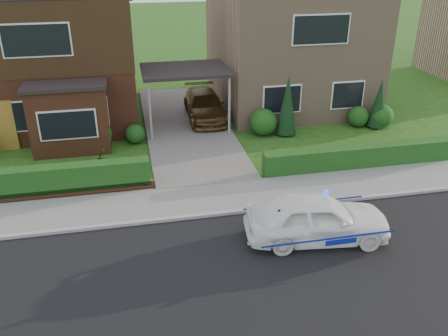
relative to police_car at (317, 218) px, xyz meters
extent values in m
plane|color=#1D4A13|center=(-2.41, -1.20, -0.70)|extent=(120.00, 120.00, 0.00)
cube|color=black|center=(-2.41, -1.20, -0.70)|extent=(60.00, 6.00, 0.02)
cube|color=#9E9993|center=(-2.41, 1.85, -0.64)|extent=(60.00, 0.16, 0.12)
cube|color=slate|center=(-2.41, 2.90, -0.65)|extent=(60.00, 2.00, 0.10)
cube|color=#666059|center=(-2.41, 9.80, -0.64)|extent=(3.80, 12.00, 0.12)
cube|color=brown|center=(-8.21, 12.80, 2.20)|extent=(7.20, 8.00, 5.80)
cube|color=white|center=(-9.79, 8.78, 0.70)|extent=(1.80, 0.08, 1.30)
cube|color=white|center=(-6.63, 8.78, 0.70)|extent=(1.60, 0.08, 1.30)
cube|color=white|center=(-8.21, 8.78, 3.70)|extent=(2.60, 0.08, 1.30)
cube|color=black|center=(-8.21, 12.80, 3.65)|extent=(7.26, 8.06, 2.90)
cube|color=brown|center=(-7.35, 8.10, 0.65)|extent=(3.00, 1.40, 2.70)
cube|color=black|center=(-7.35, 8.10, 2.07)|extent=(3.20, 1.60, 0.14)
cube|color=tan|center=(3.39, 12.80, 2.20)|extent=(7.20, 8.00, 5.80)
cube|color=white|center=(1.81, 8.78, 0.70)|extent=(1.80, 0.08, 1.30)
cube|color=white|center=(4.97, 8.78, 0.70)|extent=(1.60, 0.08, 1.30)
cube|color=white|center=(3.39, 8.78, 3.70)|extent=(2.60, 0.08, 1.30)
cube|color=black|center=(-2.41, 9.80, 2.00)|extent=(3.80, 3.00, 0.14)
cylinder|color=gray|center=(-4.11, 8.40, 0.65)|extent=(0.10, 0.10, 2.70)
cylinder|color=gray|center=(-0.71, 8.40, 0.65)|extent=(0.10, 0.10, 2.70)
cube|color=brown|center=(-8.21, 4.10, -0.52)|extent=(7.70, 0.25, 0.36)
cube|color=#1C3E13|center=(-8.21, 4.25, -0.70)|extent=(7.50, 0.55, 0.90)
cube|color=#1C3E13|center=(3.39, 4.15, -0.70)|extent=(7.50, 0.55, 0.80)
sphere|color=#1C3E13|center=(-6.41, 8.10, -0.04)|extent=(1.32, 1.32, 1.32)
sphere|color=#1C3E13|center=(-4.81, 8.40, -0.28)|extent=(0.84, 0.84, 0.84)
sphere|color=#1C3E13|center=(0.79, 8.20, -0.10)|extent=(1.20, 1.20, 1.20)
sphere|color=#1C3E13|center=(5.39, 8.30, -0.22)|extent=(0.96, 0.96, 0.96)
sphere|color=#1C3E13|center=(6.39, 8.00, -0.16)|extent=(1.08, 1.08, 1.08)
cone|color=black|center=(1.79, 8.00, 0.60)|extent=(0.90, 0.90, 2.60)
cone|color=black|center=(6.19, 8.00, 0.40)|extent=(0.90, 0.90, 2.20)
imported|color=white|center=(0.00, 0.00, 0.00)|extent=(2.14, 4.27, 1.40)
sphere|color=#193FF2|center=(0.21, 0.00, 0.78)|extent=(0.17, 0.17, 0.17)
cube|color=navy|center=(0.00, -0.83, -0.06)|extent=(3.77, 0.02, 0.05)
cube|color=navy|center=(0.00, 0.83, -0.06)|extent=(3.77, 0.01, 0.05)
ellipsoid|color=black|center=(-1.15, -0.10, 0.28)|extent=(0.22, 0.17, 0.21)
sphere|color=white|center=(-1.13, -0.16, 0.27)|extent=(0.11, 0.11, 0.11)
sphere|color=black|center=(-1.13, -0.12, 0.42)|extent=(0.13, 0.13, 0.13)
cone|color=black|center=(-1.17, -0.11, 0.48)|extent=(0.04, 0.04, 0.05)
cone|color=black|center=(-1.08, -0.11, 0.48)|extent=(0.04, 0.04, 0.05)
imported|color=brown|center=(-1.41, 10.63, 0.04)|extent=(1.83, 4.29, 1.23)
imported|color=gray|center=(-7.36, 7.80, -0.33)|extent=(0.43, 0.32, 0.75)
imported|color=gray|center=(-6.18, 6.14, -0.30)|extent=(0.56, 0.56, 0.80)
imported|color=gray|center=(-7.97, 4.80, -0.35)|extent=(0.48, 0.48, 0.69)
camera|label=1|loc=(-4.98, -10.75, 7.18)|focal=38.00mm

